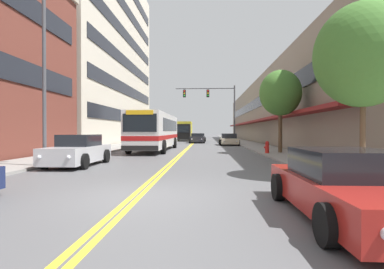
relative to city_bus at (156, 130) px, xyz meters
name	(u,v)px	position (x,y,z in m)	size (l,w,h in m)	color
ground_plane	(194,142)	(2.52, 19.10, -1.71)	(240.00, 240.00, 0.00)	#565659
sidewalk_left	(147,141)	(-4.52, 19.10, -1.65)	(3.09, 106.00, 0.12)	gray
sidewalk_right	(242,142)	(9.57, 19.10, -1.65)	(3.09, 106.00, 0.12)	gray
centre_line	(194,142)	(2.52, 19.10, -1.71)	(0.34, 106.00, 0.01)	yellow
office_tower_left	(85,52)	(-12.31, 14.89, 10.76)	(12.08, 30.59, 24.95)	beige
storefront_row_right	(281,112)	(15.34, 19.10, 2.73)	(9.10, 68.00, 8.90)	gray
city_bus	(156,130)	(0.00, 0.00, 0.00)	(2.81, 12.38, 3.02)	silver
car_silver_parked_left_mid	(78,151)	(-1.78, -11.44, -1.04)	(1.97, 4.61, 1.47)	#B7B7BC
car_white_parked_left_far	(158,139)	(-1.92, 12.72, -1.07)	(2.05, 4.60, 1.37)	white
car_red_parked_right_foreground	(347,186)	(6.94, -19.59, -1.12)	(2.13, 4.74, 1.28)	maroon
car_champagne_parked_right_mid	(229,140)	(6.92, 9.53, -1.09)	(2.21, 4.62, 1.35)	beige
car_dark_grey_moving_lead	(199,138)	(3.22, 22.40, -1.13)	(2.09, 4.93, 1.26)	#38383D
car_charcoal_moving_second	(197,138)	(3.06, 16.04, -1.09)	(2.13, 4.71, 1.32)	#232328
box_truck	(184,131)	(0.68, 24.10, -0.07)	(2.59, 6.67, 3.20)	black
traffic_signal_mast	(215,102)	(5.34, 11.08, 3.42)	(7.25, 0.38, 7.16)	#47474C
street_lamp_left_near	(51,51)	(-2.46, -12.61, 3.42)	(2.48, 0.28, 8.69)	#47474C
street_tree_right_near	(363,55)	(9.58, -14.95, 2.49)	(3.21, 3.21, 5.86)	brown
street_tree_right_mid	(280,93)	(9.52, -3.92, 2.60)	(2.93, 2.93, 5.83)	brown
fire_hydrant	(267,147)	(8.47, -4.59, -1.19)	(0.35, 0.27, 0.82)	red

